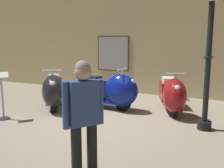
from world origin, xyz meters
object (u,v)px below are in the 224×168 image
at_px(scooter_1, 111,91).
at_px(scooter_2, 172,94).
at_px(visitor_0, 84,114).
at_px(lamppost, 209,46).
at_px(scooter_0, 54,91).
at_px(info_stanchion, 3,100).

bearing_deg(scooter_1, scooter_2, 15.92).
height_order(scooter_1, visitor_0, visitor_0).
relative_size(scooter_1, lamppost, 0.65).
height_order(scooter_0, scooter_2, scooter_0).
distance_m(lamppost, info_stanchion, 4.68).
xyz_separation_m(scooter_0, scooter_2, (2.98, 0.87, -0.01)).
xyz_separation_m(scooter_0, scooter_1, (1.42, 0.62, 0.00)).
distance_m(scooter_0, scooter_2, 3.10).
bearing_deg(info_stanchion, lamppost, 15.61).
height_order(scooter_0, scooter_1, scooter_1).
distance_m(scooter_0, scooter_1, 1.55).
relative_size(scooter_0, scooter_2, 0.96).
height_order(visitor_0, info_stanchion, visitor_0).
bearing_deg(scooter_0, visitor_0, 7.33).
height_order(scooter_2, lamppost, lamppost).
bearing_deg(scooter_1, info_stanchion, -129.50).
bearing_deg(visitor_0, scooter_0, -8.35).
distance_m(scooter_2, visitor_0, 3.69).
relative_size(scooter_2, visitor_0, 1.15).
relative_size(scooter_0, visitor_0, 1.11).
xyz_separation_m(lamppost, visitor_0, (-1.23, -2.75, -0.79)).
height_order(scooter_1, info_stanchion, scooter_1).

